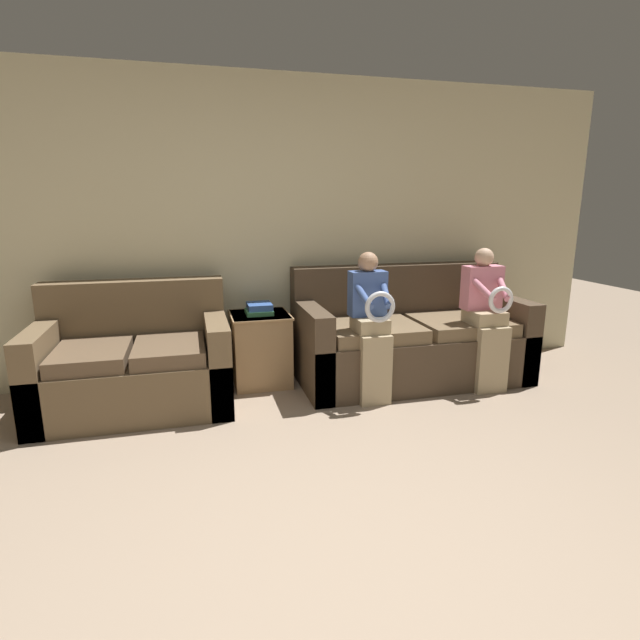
{
  "coord_description": "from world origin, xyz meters",
  "views": [
    {
      "loc": [
        -0.53,
        -1.5,
        1.51
      ],
      "look_at": [
        0.3,
        1.69,
        0.73
      ],
      "focal_mm": 28.0,
      "sensor_mm": 36.0,
      "label": 1
    }
  ],
  "objects_px": {
    "child_left_seated": "(371,321)",
    "child_right_seated": "(487,314)",
    "side_shelf": "(261,348)",
    "couch_side": "(135,365)",
    "book_stack": "(259,309)",
    "couch_main": "(409,340)"
  },
  "relations": [
    {
      "from": "child_left_seated",
      "to": "child_right_seated",
      "type": "relative_size",
      "value": 0.99
    },
    {
      "from": "child_right_seated",
      "to": "side_shelf",
      "type": "distance_m",
      "value": 1.89
    },
    {
      "from": "couch_side",
      "to": "child_right_seated",
      "type": "xyz_separation_m",
      "value": [
        2.76,
        -0.32,
        0.31
      ]
    },
    {
      "from": "couch_side",
      "to": "book_stack",
      "type": "height_order",
      "value": "couch_side"
    },
    {
      "from": "child_right_seated",
      "to": "couch_main",
      "type": "bearing_deg",
      "value": 142.56
    },
    {
      "from": "child_left_seated",
      "to": "side_shelf",
      "type": "height_order",
      "value": "child_left_seated"
    },
    {
      "from": "couch_side",
      "to": "child_right_seated",
      "type": "relative_size",
      "value": 1.19
    },
    {
      "from": "child_left_seated",
      "to": "side_shelf",
      "type": "relative_size",
      "value": 1.89
    },
    {
      "from": "child_left_seated",
      "to": "side_shelf",
      "type": "xyz_separation_m",
      "value": [
        -0.77,
        0.57,
        -0.32
      ]
    },
    {
      "from": "couch_side",
      "to": "side_shelf",
      "type": "distance_m",
      "value": 1.01
    },
    {
      "from": "child_left_seated",
      "to": "side_shelf",
      "type": "distance_m",
      "value": 1.01
    },
    {
      "from": "couch_main",
      "to": "child_right_seated",
      "type": "relative_size",
      "value": 1.68
    },
    {
      "from": "child_left_seated",
      "to": "side_shelf",
      "type": "bearing_deg",
      "value": 143.63
    },
    {
      "from": "child_right_seated",
      "to": "book_stack",
      "type": "bearing_deg",
      "value": 162.06
    },
    {
      "from": "couch_main",
      "to": "side_shelf",
      "type": "xyz_separation_m",
      "value": [
        -1.27,
        0.19,
        -0.03
      ]
    },
    {
      "from": "couch_main",
      "to": "child_left_seated",
      "type": "distance_m",
      "value": 0.69
    },
    {
      "from": "book_stack",
      "to": "child_right_seated",
      "type": "bearing_deg",
      "value": -17.94
    },
    {
      "from": "side_shelf",
      "to": "book_stack",
      "type": "distance_m",
      "value": 0.34
    },
    {
      "from": "couch_side",
      "to": "child_left_seated",
      "type": "height_order",
      "value": "child_left_seated"
    },
    {
      "from": "child_left_seated",
      "to": "couch_main",
      "type": "bearing_deg",
      "value": 37.57
    },
    {
      "from": "child_left_seated",
      "to": "child_right_seated",
      "type": "distance_m",
      "value": 1.0
    },
    {
      "from": "couch_side",
      "to": "side_shelf",
      "type": "xyz_separation_m",
      "value": [
        0.98,
        0.24,
        -0.01
      ]
    }
  ]
}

